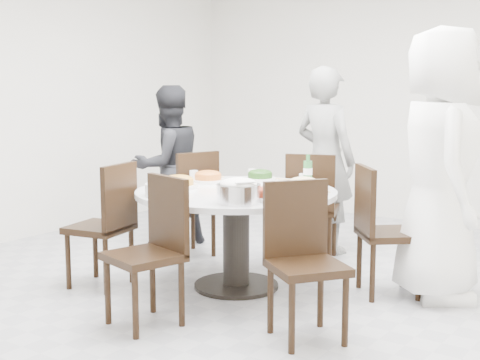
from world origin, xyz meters
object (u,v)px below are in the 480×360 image
Objects in this scene: chair_sw at (99,225)px; diner_right at (440,165)px; dining_table at (236,239)px; chair_nw at (187,203)px; chair_s at (144,253)px; rice_bowl at (239,194)px; chair_se at (308,263)px; chair_n at (313,206)px; diner_left at (168,166)px; chair_ne at (389,231)px; soup_bowl at (165,189)px; beverage_bottle at (308,169)px; diner_middle at (325,160)px.

diner_right is at bearing 107.83° from chair_sw.
dining_table is 1.58× the size of chair_nw.
rice_bowl is (0.34, 0.56, 0.34)m from chair_s.
chair_s is (0.86, -0.42, 0.00)m from chair_sw.
chair_nw and chair_se have the same top height.
diner_right is (1.23, -0.39, 0.49)m from chair_n.
diner_left is (-2.28, 1.32, 0.28)m from chair_se.
chair_nw is at bearing 48.80° from chair_ne.
chair_nw is 1.75m from chair_s.
chair_sw reaches higher than soup_bowl.
chair_sw is (0.05, -1.08, 0.00)m from chair_nw.
beverage_bottle reaches higher than chair_n.
chair_n reaches higher than dining_table.
diner_right is 2.64m from diner_left.
chair_n is 0.56× the size of diner_middle.
chair_sw is 1.25m from rice_bowl.
diner_right is (2.22, 0.14, 0.49)m from chair_nw.
chair_ne is at bearing 147.59° from diner_middle.
chair_sw is at bearing -136.20° from beverage_bottle.
chair_sw is 0.49× the size of diner_right.
diner_middle reaches higher than soup_bowl.
diner_right is at bearing 20.61° from chair_se.
dining_table is 1.13m from chair_se.
dining_table is 0.69m from rice_bowl.
chair_se is at bearing 132.83° from diner_right.
chair_se is at bearing 76.90° from diner_left.
diner_left is (-1.33, 0.73, 0.38)m from dining_table.
chair_n reaches higher than rice_bowl.
beverage_bottle is at bearing 91.95° from rice_bowl.
diner_right reaches higher than chair_s.
chair_s is at bearing 52.44° from chair_sw.
chair_s reaches higher than dining_table.
diner_right reaches higher than chair_sw.
soup_bowl is (1.05, -1.22, 0.03)m from diner_left.
rice_bowl is 0.60m from soup_bowl.
dining_table is at bearing 103.80° from chair_s.
chair_ne is 0.59m from diner_right.
diner_left reaches higher than dining_table.
rice_bowl is at bearing -52.35° from dining_table.
chair_se is (0.97, 0.39, 0.00)m from chair_s.
chair_nw reaches higher than soup_bowl.
diner_left is at bearing -172.31° from chair_sw.
diner_right reaches higher than rice_bowl.
chair_sw is at bearing 87.73° from diner_right.
chair_se is 3.40× the size of soup_bowl.
diner_middle is 1.48m from diner_left.
chair_s reaches higher than rice_bowl.
soup_bowl is (-0.27, -0.49, 0.42)m from dining_table.
soup_bowl is (-1.58, -1.15, -0.17)m from diner_right.
dining_table is at bearing 78.64° from chair_nw.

